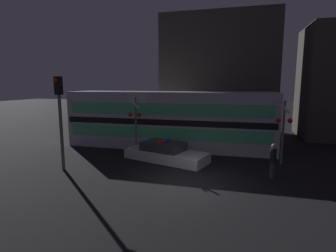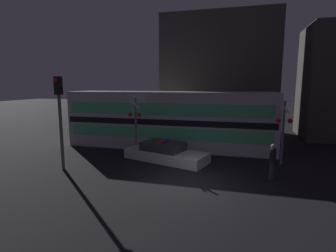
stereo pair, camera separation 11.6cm
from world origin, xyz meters
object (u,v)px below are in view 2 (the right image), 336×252
at_px(police_car, 165,153).
at_px(crossing_signal_near, 283,128).
at_px(pedestrian, 272,161).
at_px(train, 170,119).
at_px(traffic_light_corner, 60,110).

relative_size(police_car, crossing_signal_near, 1.47).
xyz_separation_m(pedestrian, crossing_signal_near, (0.78, 2.57, 1.19)).
bearing_deg(train, crossing_signal_near, -20.16).
xyz_separation_m(crossing_signal_near, traffic_light_corner, (-11.12, -3.84, 1.05)).
bearing_deg(traffic_light_corner, pedestrian, 7.01).
xyz_separation_m(train, pedestrian, (6.28, -5.16, -1.08)).
height_order(police_car, pedestrian, pedestrian).
bearing_deg(traffic_light_corner, police_car, 32.75).
height_order(police_car, traffic_light_corner, traffic_light_corner).
distance_m(police_car, crossing_signal_near, 6.69).
xyz_separation_m(train, crossing_signal_near, (7.06, -2.59, 0.11)).
bearing_deg(police_car, crossing_signal_near, 24.60).
relative_size(pedestrian, traffic_light_corner, 0.35).
height_order(train, police_car, train).
bearing_deg(pedestrian, crossing_signal_near, 73.09).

